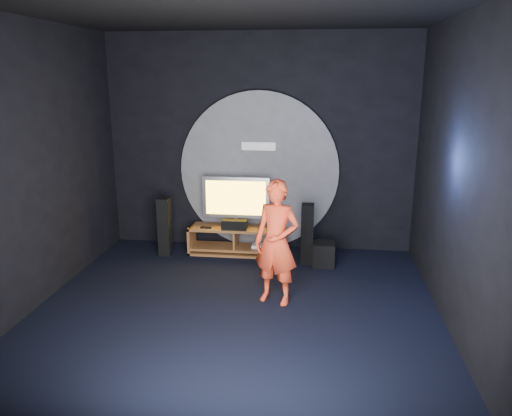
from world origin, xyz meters
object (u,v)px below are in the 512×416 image
Objects in this scene: subwoofer at (323,254)px; tower_speaker_right at (307,234)px; tv at (236,199)px; tower_speaker_left at (165,227)px; media_console at (236,242)px; player at (276,243)px.

tower_speaker_right is at bearing 163.96° from subwoofer.
subwoofer is at bearing -16.77° from tv.
tower_speaker_left is 2.56m from subwoofer.
player is (0.80, -1.70, 0.60)m from media_console.
media_console is 1.97m from player.
subwoofer is 0.23× the size of player.
media_console is 1.60× the size of tower_speaker_left.
tower_speaker_left is 2.47m from player.
media_console is at bearing 132.77° from player.
tv is 1.64m from subwoofer.
player is at bearing -104.18° from tower_speaker_right.
tower_speaker_left and tower_speaker_right have the same top height.
player is at bearing -64.87° from media_console.
tv is at bearing 132.11° from player.
tv is 1.28m from tower_speaker_right.
player is at bearing -114.65° from subwoofer.
media_console reaches higher than subwoofer.
tv is (-0.01, 0.07, 0.70)m from media_console.
subwoofer is at bearing 82.99° from player.
tower_speaker_left is at bearing -167.29° from tv.
media_console is 1.40× the size of tv.
tower_speaker_right reaches higher than media_console.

